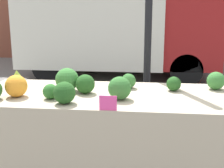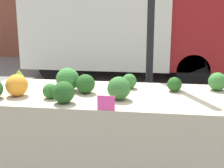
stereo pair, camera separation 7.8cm
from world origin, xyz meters
name	(u,v)px [view 2 (the right image)]	position (x,y,z in m)	size (l,w,h in m)	color
tent_pole	(150,31)	(0.27, 0.69, 1.36)	(0.07, 0.07, 2.72)	black
parked_truck	(120,22)	(-0.52, 5.00, 1.25)	(4.32, 2.30, 2.36)	silver
market_table	(111,110)	(0.00, -0.07, 0.80)	(2.13, 0.84, 0.92)	tan
orange_cauliflower	(17,85)	(-0.71, -0.16, 1.00)	(0.17, 0.17, 0.17)	orange
romanesco_head	(19,77)	(-0.87, 0.22, 0.98)	(0.16, 0.16, 0.13)	#93B238
broccoli_head_0	(50,91)	(-0.44, -0.19, 0.97)	(0.11, 0.11, 0.11)	#2D6628
broccoli_head_1	(63,92)	(-0.31, -0.29, 1.00)	(0.16, 0.16, 0.16)	#23511E
broccoli_head_2	(85,84)	(-0.21, -0.01, 0.99)	(0.15, 0.15, 0.15)	#23511E
broccoli_head_3	(129,81)	(0.12, 0.19, 0.98)	(0.12, 0.12, 0.12)	#336B2D
broccoli_head_5	(217,81)	(0.84, 0.23, 0.99)	(0.15, 0.15, 0.15)	#387533
broccoli_head_6	(174,84)	(0.49, 0.15, 0.98)	(0.12, 0.12, 0.12)	#23511E
broccoli_head_7	(119,88)	(0.07, -0.15, 1.00)	(0.17, 0.17, 0.17)	#336B2D
broccoli_head_8	(68,79)	(-0.37, 0.05, 1.01)	(0.19, 0.19, 0.19)	#387533
price_sign	(106,103)	(0.02, -0.41, 0.97)	(0.12, 0.01, 0.10)	#EF4793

